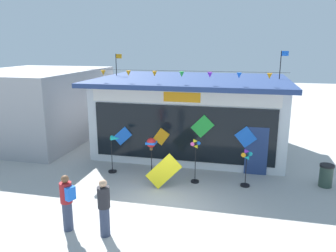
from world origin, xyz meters
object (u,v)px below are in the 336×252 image
object	(u,v)px
person_near_camera	(104,207)
person_mid_plaza	(67,202)
wind_spinner_left	(151,146)
kite_shop_building	(193,113)
wind_spinner_far_left	(114,148)
wind_spinner_center_right	(246,163)
display_kite_on_ground	(164,171)
wind_spinner_center_left	(195,155)
trash_bin	(326,175)

from	to	relation	value
person_near_camera	person_mid_plaza	world-z (taller)	same
wind_spinner_left	kite_shop_building	bearing A→B (deg)	77.69
kite_shop_building	wind_spinner_far_left	world-z (taller)	kite_shop_building
wind_spinner_center_right	person_mid_plaza	world-z (taller)	person_mid_plaza
person_mid_plaza	display_kite_on_ground	xyz separation A→B (m)	(1.99, 3.37, -0.21)
display_kite_on_ground	kite_shop_building	bearing A→B (deg)	87.29
kite_shop_building	wind_spinner_center_left	xyz separation A→B (m)	(0.80, -4.33, -0.73)
kite_shop_building	person_mid_plaza	bearing A→B (deg)	-104.68
wind_spinner_left	wind_spinner_center_left	world-z (taller)	wind_spinner_center_left
person_mid_plaza	person_near_camera	bearing A→B (deg)	112.01
wind_spinner_center_right	display_kite_on_ground	world-z (taller)	wind_spinner_center_right
wind_spinner_center_right	trash_bin	distance (m)	3.06
wind_spinner_center_right	person_mid_plaza	distance (m)	6.51
kite_shop_building	person_mid_plaza	size ratio (longest dim) A/B	5.35
kite_shop_building	person_near_camera	xyz separation A→B (m)	(-1.09, -8.55, -0.99)
kite_shop_building	trash_bin	distance (m)	6.83
wind_spinner_center_right	trash_bin	bearing A→B (deg)	13.14
wind_spinner_center_right	display_kite_on_ground	size ratio (longest dim) A/B	1.18
wind_spinner_center_right	trash_bin	size ratio (longest dim) A/B	1.70
kite_shop_building	wind_spinner_left	world-z (taller)	kite_shop_building
wind_spinner_center_left	person_mid_plaza	bearing A→B (deg)	-125.93
wind_spinner_far_left	person_near_camera	distance (m)	4.75
kite_shop_building	wind_spinner_left	distance (m)	4.45
kite_shop_building	wind_spinner_center_right	xyz separation A→B (m)	(2.70, -4.27, -0.89)
wind_spinner_left	person_mid_plaza	distance (m)	4.41
wind_spinner_left	person_near_camera	world-z (taller)	person_near_camera
wind_spinner_far_left	trash_bin	bearing A→B (deg)	3.30
wind_spinner_center_right	wind_spinner_center_left	bearing A→B (deg)	-178.03
wind_spinner_center_left	kite_shop_building	bearing A→B (deg)	100.47
person_mid_plaza	wind_spinner_center_left	bearing A→B (deg)	167.56
kite_shop_building	wind_spinner_center_left	distance (m)	4.47
kite_shop_building	wind_spinner_far_left	xyz separation A→B (m)	(-2.61, -4.06, -0.79)
person_near_camera	wind_spinner_far_left	bearing A→B (deg)	-5.15
wind_spinner_center_left	display_kite_on_ground	world-z (taller)	wind_spinner_center_left
person_mid_plaza	trash_bin	size ratio (longest dim) A/B	1.94
kite_shop_building	wind_spinner_center_right	distance (m)	5.13
wind_spinner_left	wind_spinner_center_left	distance (m)	1.76
wind_spinner_center_left	person_mid_plaza	xyz separation A→B (m)	(-3.03, -4.19, -0.22)
wind_spinner_far_left	person_near_camera	xyz separation A→B (m)	(1.52, -4.49, -0.20)
wind_spinner_center_right	person_near_camera	bearing A→B (deg)	-131.57
display_kite_on_ground	trash_bin	bearing A→B (deg)	14.88
person_mid_plaza	trash_bin	xyz separation A→B (m)	(7.88, 4.94, -0.45)
person_near_camera	display_kite_on_ground	xyz separation A→B (m)	(0.85, 3.40, -0.18)
kite_shop_building	wind_spinner_center_left	world-z (taller)	kite_shop_building
display_kite_on_ground	person_mid_plaza	bearing A→B (deg)	-120.52
wind_spinner_center_right	person_mid_plaza	xyz separation A→B (m)	(-4.94, -4.25, -0.06)
wind_spinner_center_left	person_near_camera	distance (m)	4.63
wind_spinner_left	trash_bin	distance (m)	6.69
kite_shop_building	person_near_camera	size ratio (longest dim) A/B	5.35
person_near_camera	trash_bin	bearing A→B (deg)	-77.45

